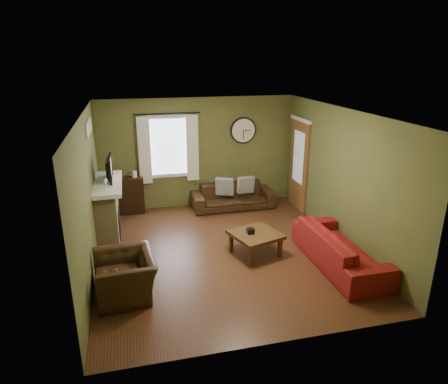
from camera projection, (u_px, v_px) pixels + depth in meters
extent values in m
cube|color=#4D2B18|center=(224.00, 252.00, 7.51)|extent=(4.60, 5.20, 0.00)
cube|color=white|center=(224.00, 113.00, 6.66)|extent=(4.60, 5.20, 0.00)
cube|color=brown|center=(88.00, 197.00, 6.57)|extent=(0.00, 5.20, 2.60)
cube|color=brown|center=(341.00, 177.00, 7.60)|extent=(0.00, 5.20, 2.60)
cube|color=brown|center=(198.00, 153.00, 9.48)|extent=(4.60, 0.00, 2.60)
cube|color=brown|center=(276.00, 253.00, 4.70)|extent=(4.60, 0.00, 2.60)
cube|color=tan|center=(108.00, 212.00, 7.92)|extent=(0.40, 1.40, 1.10)
cube|color=black|center=(119.00, 223.00, 8.04)|extent=(0.04, 0.60, 0.55)
cube|color=white|center=(106.00, 184.00, 7.73)|extent=(0.58, 1.60, 0.08)
imported|color=black|center=(107.00, 171.00, 7.81)|extent=(0.08, 0.60, 0.35)
cube|color=#994C3F|center=(111.00, 168.00, 7.81)|extent=(0.02, 0.62, 0.36)
cylinder|color=white|center=(87.00, 131.00, 7.00)|extent=(0.28, 0.28, 0.03)
cylinder|color=white|center=(89.00, 127.00, 7.32)|extent=(0.28, 0.28, 0.03)
cylinder|color=white|center=(90.00, 124.00, 7.65)|extent=(0.28, 0.28, 0.03)
cylinder|color=black|center=(167.00, 114.00, 8.89)|extent=(0.03, 0.03, 1.50)
cube|color=white|center=(145.00, 151.00, 9.04)|extent=(0.28, 0.04, 1.55)
cube|color=white|center=(192.00, 148.00, 9.28)|extent=(0.28, 0.04, 1.55)
cube|color=brown|center=(299.00, 165.00, 9.38)|extent=(0.05, 0.90, 2.10)
imported|color=#482F17|center=(128.00, 171.00, 9.26)|extent=(0.23, 0.26, 0.02)
imported|color=#311F10|center=(233.00, 196.00, 9.61)|extent=(1.95, 0.76, 0.57)
cube|color=gray|center=(224.00, 186.00, 9.47)|extent=(0.43, 0.28, 0.42)
cube|color=gray|center=(246.00, 185.00, 9.58)|extent=(0.41, 0.15, 0.40)
imported|color=maroon|center=(340.00, 248.00, 6.95)|extent=(0.86, 2.19, 0.64)
imported|color=#311F10|center=(125.00, 276.00, 6.07)|extent=(0.97, 1.08, 0.65)
cube|color=black|center=(250.00, 235.00, 7.28)|extent=(0.13, 0.13, 0.10)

